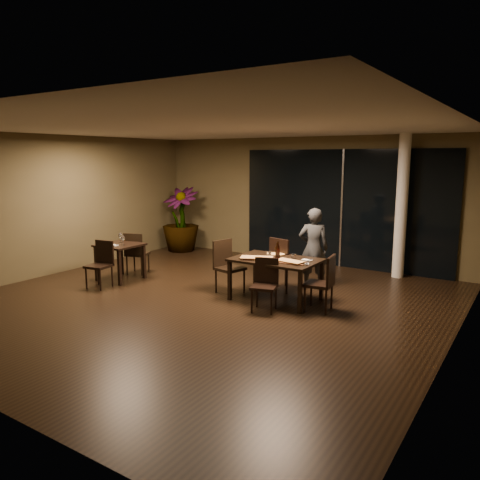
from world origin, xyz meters
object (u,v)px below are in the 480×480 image
Objects in this scene: chair_side_far at (136,251)px; chair_side_near at (101,261)px; side_table at (120,250)px; bottle_a at (277,250)px; diner at (313,248)px; bottle_c at (278,250)px; chair_main_left at (227,263)px; main_table at (276,263)px; chair_main_far at (283,261)px; chair_main_near at (265,281)px; potted_plant at (181,219)px; bottle_b at (278,251)px; chair_main_right at (324,280)px.

chair_side_far is 1.09m from chair_side_near.
bottle_a reaches higher than side_table.
bottle_c is at bearing 52.70° from diner.
chair_side_near is (-2.27, -1.03, -0.04)m from chair_main_left.
chair_main_far is (-0.16, 0.59, -0.10)m from main_table.
chair_main_left reaches higher than chair_main_near.
potted_plant is 6.46× the size of bottle_b.
chair_side_far is at bearing -6.79° from diner.
chair_main_near is 0.55× the size of diner.
chair_main_right is 1.07m from bottle_a.
bottle_b is at bearing 56.38° from diner.
chair_side_far is (-3.28, -0.61, -0.06)m from chair_main_far.
main_table is 0.62m from chair_main_far.
potted_plant is 5.81× the size of bottle_c.
chair_main_left is 1.05m from bottle_a.
side_table is at bearing -171.63° from main_table.
chair_main_right is 1.00m from bottle_b.
bottle_b is (-0.19, -1.08, 0.10)m from diner.
bottle_a is at bearing 109.15° from main_table.
main_table is at bearing 161.46° from chair_side_far.
chair_main_far reaches higher than chair_side_near.
chair_side_near is 4.14m from diner.
chair_main_near is at bearing -78.70° from bottle_c.
bottle_a is (-0.15, 0.66, 0.40)m from chair_main_near.
bottle_b is at bearing 8.56° from side_table.
bottle_c is at bearing 47.82° from bottle_a.
chair_main_far is at bearing 106.38° from bottle_c.
chair_main_far is 0.67m from diner.
bottle_a reaches higher than chair_main_left.
diner is at bearing 79.99° from bottle_b.
diner reaches higher than main_table.
diner reaches higher than side_table.
main_table is 5.01m from potted_plant.
chair_main_left is at bearing 139.22° from chair_main_near.
main_table is 1.12m from diner.
chair_main_far is 1.33m from chair_main_right.
chair_main_far is 1.21m from chair_main_near.
bottle_b is at bearing -30.04° from potted_plant.
potted_plant is at bearing 97.13° from chair_side_near.
chair_main_near is 0.95× the size of chair_side_near.
chair_side_far is 3.50m from bottle_b.
diner reaches higher than chair_main_near.
potted_plant reaches higher than chair_side_far.
chair_main_left is 3.33× the size of bottle_c.
chair_side_far is 3.84m from diner.
main_table is 3.44m from side_table.
side_table is 0.61m from chair_side_near.
chair_side_near is at bearing -79.10° from side_table.
chair_main_far is 3.45× the size of bottle_c.
chair_main_near is at bearing -1.27° from side_table.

